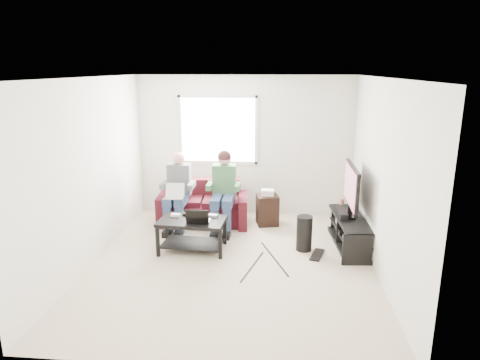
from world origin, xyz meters
name	(u,v)px	position (x,y,z in m)	size (l,w,h in m)	color
floor	(232,263)	(0.00, 0.00, 0.00)	(4.50, 4.50, 0.00)	beige
ceiling	(231,78)	(0.00, 0.00, 2.60)	(4.50, 4.50, 0.00)	white
wall_back	(245,146)	(0.00, 2.25, 1.30)	(4.50, 4.50, 0.00)	silver
wall_front	(203,239)	(0.00, -2.25, 1.30)	(4.50, 4.50, 0.00)	silver
wall_left	(90,172)	(-2.00, 0.00, 1.30)	(4.50, 4.50, 0.00)	silver
wall_right	(382,179)	(2.00, 0.00, 1.30)	(4.50, 4.50, 0.00)	silver
window	(218,130)	(-0.50, 2.23, 1.60)	(1.48, 0.04, 1.28)	white
sofa	(203,207)	(-0.70, 1.63, 0.29)	(1.65, 0.85, 0.75)	#4C131A
person_left	(178,188)	(-1.10, 1.37, 0.71)	(0.40, 0.70, 1.30)	#314C6D
person_right	(224,185)	(-0.30, 1.39, 0.76)	(0.40, 0.71, 1.35)	#314C6D
laptop_silver	(174,194)	(-1.10, 1.10, 0.67)	(0.32, 0.22, 0.24)	silver
coffee_table	(192,228)	(-0.65, 0.39, 0.37)	(1.04, 0.68, 0.50)	black
laptop_black	(199,214)	(-0.53, 0.31, 0.62)	(0.34, 0.24, 0.24)	black
controller_a	(176,215)	(-0.93, 0.51, 0.52)	(0.14, 0.09, 0.04)	silver
controller_b	(188,214)	(-0.75, 0.57, 0.52)	(0.14, 0.09, 0.04)	black
controller_c	(213,216)	(-0.35, 0.54, 0.52)	(0.14, 0.09, 0.04)	gray
tv_stand	(350,233)	(1.77, 0.76, 0.21)	(0.52, 1.43, 0.47)	black
tv	(351,188)	(1.77, 0.86, 0.93)	(0.12, 1.10, 0.81)	black
soundbar	(342,213)	(1.65, 0.86, 0.52)	(0.12, 0.50, 0.10)	black
drink_cup	(342,202)	(1.72, 1.39, 0.53)	(0.08, 0.08, 0.12)	#AC6F4A
console_white	(354,239)	(1.77, 0.36, 0.28)	(0.30, 0.22, 0.06)	silver
console_grey	(347,222)	(1.77, 1.06, 0.29)	(0.34, 0.26, 0.08)	gray
console_black	(350,230)	(1.77, 0.71, 0.28)	(0.38, 0.30, 0.07)	black
subwoofer	(304,233)	(1.05, 0.55, 0.27)	(0.24, 0.24, 0.55)	black
keyboard_floor	(317,255)	(1.24, 0.36, 0.01)	(0.15, 0.44, 0.02)	black
end_table	(267,209)	(0.46, 1.62, 0.29)	(0.36, 0.36, 0.64)	black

